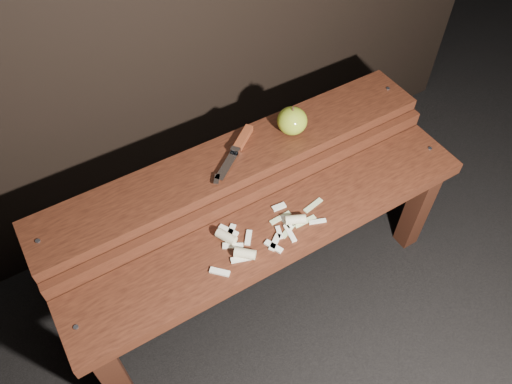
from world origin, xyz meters
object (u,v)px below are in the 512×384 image
bench_front_tier (278,242)px  knife (239,145)px  bench_rear_tier (237,176)px  apple (292,121)px

bench_front_tier → knife: (0.02, 0.25, 0.16)m
bench_rear_tier → apple: 0.23m
bench_rear_tier → bench_front_tier: bearing=-90.0°
bench_rear_tier → apple: size_ratio=13.07×
apple → knife: (-0.17, 0.02, -0.03)m
bench_front_tier → knife: knife is taller
bench_rear_tier → knife: knife is taller
apple → knife: bearing=172.7°
apple → bench_front_tier: bearing=-129.2°
bench_rear_tier → knife: size_ratio=5.96×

